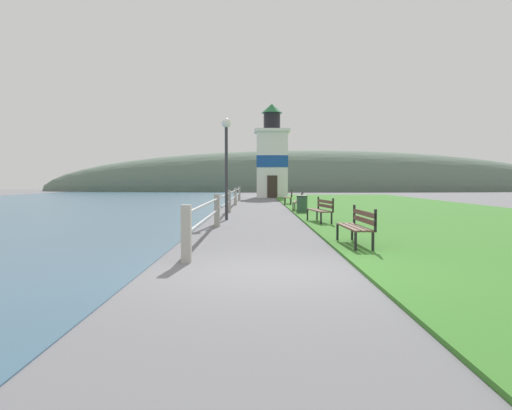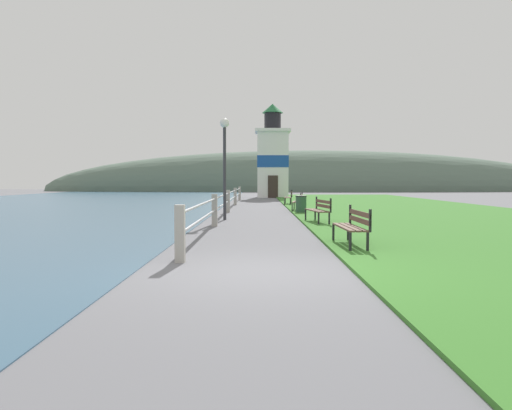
# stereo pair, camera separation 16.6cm
# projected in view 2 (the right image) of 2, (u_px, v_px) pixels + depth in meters

# --- Properties ---
(ground_plane) EXTENTS (160.00, 160.00, 0.00)m
(ground_plane) POSITION_uv_depth(u_px,v_px,m) (259.00, 272.00, 8.37)
(ground_plane) COLOR slate
(grass_verge) EXTENTS (12.00, 53.78, 0.06)m
(grass_verge) POSITION_uv_depth(u_px,v_px,m) (402.00, 209.00, 26.24)
(grass_verge) COLOR #387528
(grass_verge) RESTS_ON ground_plane
(seawall_railing) EXTENTS (0.18, 29.66, 1.09)m
(seawall_railing) POSITION_uv_depth(u_px,v_px,m) (228.00, 199.00, 24.06)
(seawall_railing) COLOR #A8A399
(seawall_railing) RESTS_ON ground_plane
(park_bench_near) EXTENTS (0.54, 2.00, 0.94)m
(park_bench_near) POSITION_uv_depth(u_px,v_px,m) (353.00, 224.00, 11.47)
(park_bench_near) COLOR brown
(park_bench_near) RESTS_ON ground_plane
(park_bench_midway) EXTENTS (0.74, 2.03, 0.94)m
(park_bench_midway) POSITION_uv_depth(u_px,v_px,m) (319.00, 208.00, 17.88)
(park_bench_midway) COLOR brown
(park_bench_midway) RESTS_ON ground_plane
(park_bench_far) EXTENTS (0.71, 2.03, 0.94)m
(park_bench_far) POSITION_uv_depth(u_px,v_px,m) (299.00, 200.00, 25.18)
(park_bench_far) COLOR brown
(park_bench_far) RESTS_ON ground_plane
(park_bench_by_lighthouse) EXTENTS (0.64, 1.91, 0.94)m
(park_bench_by_lighthouse) POSITION_uv_depth(u_px,v_px,m) (289.00, 196.00, 31.79)
(park_bench_by_lighthouse) COLOR brown
(park_bench_by_lighthouse) RESTS_ON ground_plane
(lighthouse) EXTENTS (3.19, 3.19, 8.55)m
(lighthouse) POSITION_uv_depth(u_px,v_px,m) (273.00, 158.00, 45.65)
(lighthouse) COLOR white
(lighthouse) RESTS_ON ground_plane
(trash_bin) EXTENTS (0.54, 0.54, 0.84)m
(trash_bin) POSITION_uv_depth(u_px,v_px,m) (301.00, 205.00, 23.29)
(trash_bin) COLOR #2D5138
(trash_bin) RESTS_ON ground_plane
(lamp_post) EXTENTS (0.36, 0.36, 3.96)m
(lamp_post) POSITION_uv_depth(u_px,v_px,m) (225.00, 150.00, 19.42)
(lamp_post) COLOR #333338
(lamp_post) RESTS_ON ground_plane
(distant_hillside) EXTENTS (80.00, 16.00, 12.00)m
(distant_hillside) POSITION_uv_depth(u_px,v_px,m) (312.00, 191.00, 74.11)
(distant_hillside) COLOR #566B5B
(distant_hillside) RESTS_ON ground_plane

